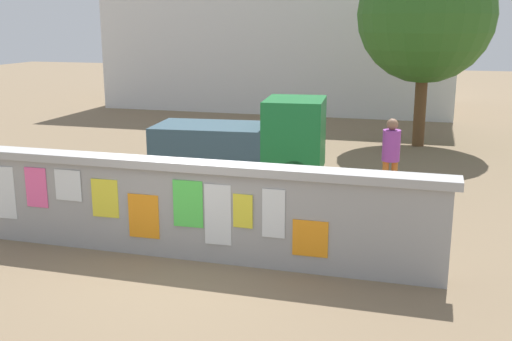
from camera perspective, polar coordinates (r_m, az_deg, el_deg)
ground at (r=16.64m, az=4.66°, el=1.86°), size 60.00×60.00×0.00m
poster_wall at (r=8.98m, az=-5.48°, el=-3.57°), size 7.27×0.42×1.46m
auto_rickshaw_truck at (r=13.09m, az=-0.72°, el=2.66°), size 3.73×1.84×1.85m
motorcycle at (r=9.94m, az=8.87°, el=-3.71°), size 1.90×0.56×0.87m
bicycle_near at (r=10.11m, az=-3.18°, el=-3.86°), size 1.68×0.51×0.95m
bicycle_far at (r=11.17m, az=-15.47°, el=-2.63°), size 1.71×0.44×0.95m
person_walking at (r=12.03m, az=12.44°, el=1.76°), size 0.45×0.45×1.62m
tree_roadside at (r=17.51m, az=15.53°, el=13.81°), size 3.68×3.68×5.43m
building_background at (r=25.47m, az=2.66°, el=13.96°), size 13.69×5.97×6.99m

